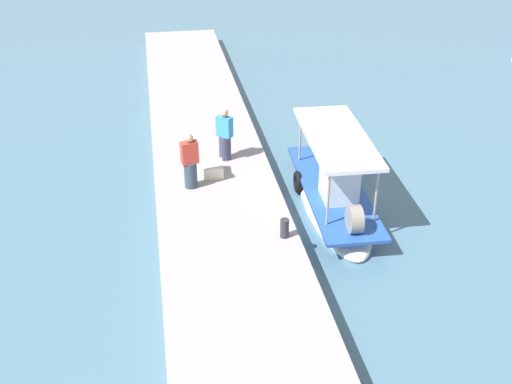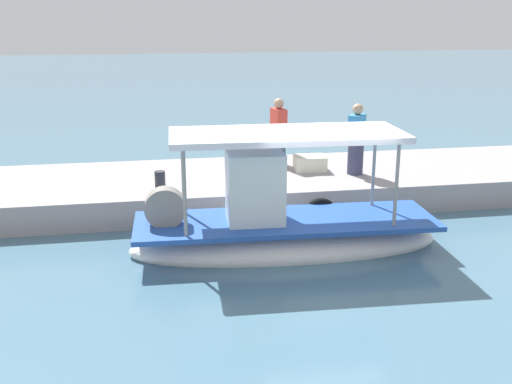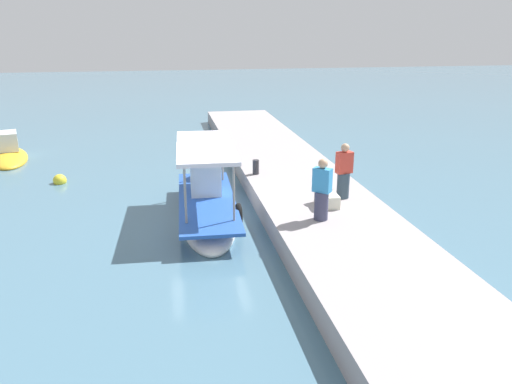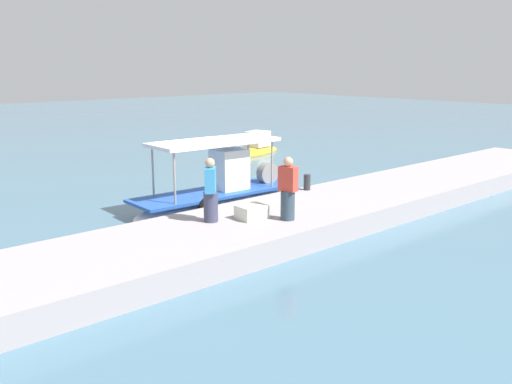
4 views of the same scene
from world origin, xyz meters
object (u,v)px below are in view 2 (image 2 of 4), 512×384
(fisherman_by_crate, at_px, (278,135))
(cargo_crate, at_px, (310,163))
(main_fishing_boat, at_px, (281,228))
(mooring_bollard, at_px, (160,183))
(fisherman_near_bollard, at_px, (356,143))

(fisherman_by_crate, height_order, cargo_crate, fisherman_by_crate)
(main_fishing_boat, height_order, mooring_bollard, main_fishing_boat)
(cargo_crate, bearing_deg, fisherman_near_bollard, 153.15)
(main_fishing_boat, height_order, cargo_crate, main_fishing_boat)
(fisherman_by_crate, distance_m, mooring_bollard, 3.98)
(cargo_crate, bearing_deg, fisherman_by_crate, -47.88)
(cargo_crate, bearing_deg, mooring_bollard, 21.16)
(mooring_bollard, bearing_deg, main_fishing_boat, 138.60)
(fisherman_near_bollard, bearing_deg, mooring_bollard, 11.22)
(fisherman_near_bollard, bearing_deg, cargo_crate, -26.85)
(cargo_crate, bearing_deg, main_fishing_boat, 66.42)
(main_fishing_boat, distance_m, cargo_crate, 3.93)
(fisherman_near_bollard, relative_size, fisherman_by_crate, 1.00)
(main_fishing_boat, height_order, fisherman_by_crate, fisherman_by_crate)
(fisherman_near_bollard, xyz_separation_m, mooring_bollard, (4.95, 0.98, -0.54))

